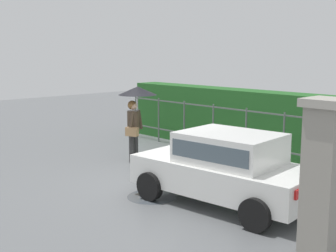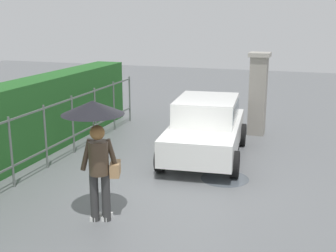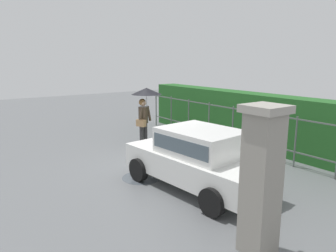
% 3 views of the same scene
% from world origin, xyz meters
% --- Properties ---
extents(ground_plane, '(40.00, 40.00, 0.00)m').
position_xyz_m(ground_plane, '(0.00, 0.00, 0.00)').
color(ground_plane, slate).
extents(car, '(3.86, 2.15, 1.48)m').
position_xyz_m(car, '(2.11, -0.15, 0.80)').
color(car, white).
rests_on(car, ground).
extents(pedestrian, '(1.06, 1.06, 2.11)m').
position_xyz_m(pedestrian, '(-1.88, 0.80, 1.62)').
color(pedestrian, '#333333').
rests_on(pedestrian, ground).
extents(gate_pillar, '(0.60, 0.60, 2.42)m').
position_xyz_m(gate_pillar, '(4.68, -1.08, 1.24)').
color(gate_pillar, gray).
rests_on(gate_pillar, ground).
extents(fence_section, '(9.84, 0.05, 1.50)m').
position_xyz_m(fence_section, '(0.11, 3.15, 0.83)').
color(fence_section, '#59605B').
rests_on(fence_section, ground).
extents(hedge_row, '(10.79, 0.90, 1.90)m').
position_xyz_m(hedge_row, '(0.11, 4.08, 0.95)').
color(hedge_row, '#235B23').
rests_on(hedge_row, ground).
extents(puddle_near, '(1.06, 1.06, 0.00)m').
position_xyz_m(puddle_near, '(0.73, -0.92, 0.00)').
color(puddle_near, '#4C545B').
rests_on(puddle_near, ground).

